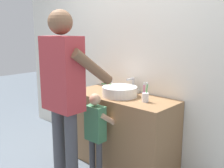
# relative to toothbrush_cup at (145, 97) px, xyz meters

# --- Properties ---
(back_wall) EXTENTS (4.40, 0.08, 2.70)m
(back_wall) POSITION_rel_toothbrush_cup_xyz_m (-0.35, 0.34, 0.46)
(back_wall) COLOR silver
(back_wall) RESTS_ON ground
(vanity_cabinet) EXTENTS (1.30, 0.54, 0.83)m
(vanity_cabinet) POSITION_rel_toothbrush_cup_xyz_m (-0.35, 0.02, -0.47)
(vanity_cabinet) COLOR olive
(vanity_cabinet) RESTS_ON ground
(sink_basin) EXTENTS (0.40, 0.40, 0.11)m
(sink_basin) POSITION_rel_toothbrush_cup_xyz_m (-0.35, 0.00, 0.00)
(sink_basin) COLOR silver
(sink_basin) RESTS_ON vanity_cabinet
(faucet) EXTENTS (0.18, 0.14, 0.18)m
(faucet) POSITION_rel_toothbrush_cup_xyz_m (-0.35, 0.24, 0.03)
(faucet) COLOR #B7BABF
(faucet) RESTS_ON vanity_cabinet
(toothbrush_cup) EXTENTS (0.07, 0.07, 0.21)m
(toothbrush_cup) POSITION_rel_toothbrush_cup_xyz_m (0.00, 0.00, 0.00)
(toothbrush_cup) COLOR silver
(toothbrush_cup) RESTS_ON vanity_cabinet
(child_toddler) EXTENTS (0.29, 0.29, 0.93)m
(child_toddler) POSITION_rel_toothbrush_cup_xyz_m (-0.35, -0.38, -0.33)
(child_toddler) COLOR #47474C
(child_toddler) RESTS_ON ground
(adult_parent) EXTENTS (0.54, 0.57, 1.75)m
(adult_parent) POSITION_rel_toothbrush_cup_xyz_m (-0.47, -0.68, 0.17)
(adult_parent) COLOR #47474C
(adult_parent) RESTS_ON ground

